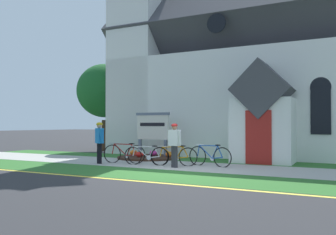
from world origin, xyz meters
TOP-DOWN VIEW (x-y plane):
  - ground at (0.00, 4.00)m, footprint 140.00×140.00m
  - sidewalk_slab at (-0.28, 1.65)m, footprint 32.00×2.80m
  - grass_verge at (-0.28, -0.92)m, footprint 32.00×2.35m
  - church_lawn at (-0.28, 3.99)m, footprint 24.00×1.89m
  - curb_paint_stripe at (-0.28, -2.25)m, footprint 28.00×0.16m
  - church_building at (-0.62, 9.40)m, footprint 12.98×11.37m
  - church_sign at (-3.06, 3.92)m, footprint 1.78×0.18m
  - flower_bed at (-3.06, 3.47)m, footprint 2.72×2.72m
  - bicycle_yellow at (-2.95, 1.40)m, footprint 1.77×0.35m
  - bicycle_green at (-0.76, 1.48)m, footprint 1.74×0.47m
  - bicycle_white at (-1.81, 1.21)m, footprint 1.75×0.37m
  - bicycle_orange at (0.49, 1.92)m, footprint 1.79×0.38m
  - cyclist_in_yellow_jersey at (-3.69, 0.76)m, footprint 0.52×0.52m
  - cyclist_in_orange_jersey at (-0.50, 0.95)m, footprint 0.60×0.34m
  - yard_deciduous_tree at (-7.73, 6.45)m, footprint 3.22×3.22m

SIDE VIEW (x-z plane):
  - ground at x=0.00m, z-range 0.00..0.00m
  - curb_paint_stripe at x=-0.28m, z-range 0.00..0.01m
  - grass_verge at x=-0.28m, z-range 0.00..0.01m
  - church_lawn at x=-0.28m, z-range 0.00..0.01m
  - sidewalk_slab at x=-0.28m, z-range 0.00..0.01m
  - flower_bed at x=-3.06m, z-range -0.10..0.24m
  - bicycle_white at x=-1.81m, z-range -0.02..0.75m
  - bicycle_green at x=-0.76m, z-range -0.03..0.76m
  - bicycle_orange at x=0.49m, z-range -0.03..0.81m
  - bicycle_yellow at x=-2.95m, z-range -0.02..0.80m
  - cyclist_in_orange_jersey at x=-0.50m, z-range 0.12..1.71m
  - cyclist_in_yellow_jersey at x=-3.69m, z-range 0.13..1.77m
  - church_sign at x=-3.06m, z-range 0.32..2.42m
  - yard_deciduous_tree at x=-7.73m, z-range 0.97..6.06m
  - church_building at x=-0.62m, z-range -2.27..11.85m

